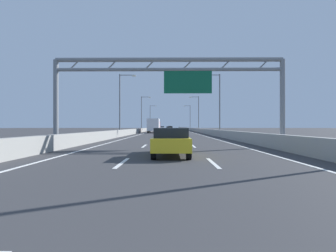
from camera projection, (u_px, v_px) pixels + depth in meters
ground_plane at (170, 130)px, 98.08m from camera, size 260.00×260.00×0.00m
lane_dash_left_1 at (122, 163)px, 10.60m from camera, size 0.16×3.00×0.01m
lane_dash_left_2 at (144, 146)px, 19.60m from camera, size 0.16×3.00×0.01m
lane_dash_left_3 at (153, 140)px, 28.60m from camera, size 0.16×3.00×0.01m
lane_dash_left_4 at (157, 137)px, 37.60m from camera, size 0.16×3.00×0.01m
lane_dash_left_5 at (159, 135)px, 46.60m from camera, size 0.16×3.00×0.01m
lane_dash_left_6 at (161, 133)px, 55.60m from camera, size 0.16×3.00×0.01m
lane_dash_left_7 at (163, 132)px, 64.60m from camera, size 0.16×3.00×0.01m
lane_dash_left_8 at (163, 131)px, 73.60m from camera, size 0.16×3.00×0.01m
lane_dash_left_9 at (164, 131)px, 82.60m from camera, size 0.16×3.00×0.01m
lane_dash_left_10 at (165, 130)px, 91.60m from camera, size 0.16×3.00×0.01m
lane_dash_left_11 at (165, 130)px, 100.60m from camera, size 0.16×3.00×0.01m
lane_dash_left_12 at (166, 130)px, 109.60m from camera, size 0.16×3.00×0.01m
lane_dash_left_13 at (166, 129)px, 118.59m from camera, size 0.16×3.00×0.01m
lane_dash_left_14 at (166, 129)px, 127.59m from camera, size 0.16×3.00×0.01m
lane_dash_left_15 at (167, 129)px, 136.59m from camera, size 0.16×3.00×0.01m
lane_dash_left_16 at (167, 129)px, 145.59m from camera, size 0.16×3.00×0.01m
lane_dash_left_17 at (167, 129)px, 154.59m from camera, size 0.16×3.00×0.01m
lane_dash_right_1 at (213, 163)px, 10.57m from camera, size 0.16×3.00×0.01m
lane_dash_right_2 at (193, 146)px, 19.57m from camera, size 0.16×3.00×0.01m
lane_dash_right_3 at (186, 140)px, 28.57m from camera, size 0.16×3.00×0.01m
lane_dash_right_4 at (182, 137)px, 37.57m from camera, size 0.16×3.00×0.01m
lane_dash_right_5 at (180, 135)px, 46.56m from camera, size 0.16×3.00×0.01m
lane_dash_right_6 at (179, 133)px, 55.56m from camera, size 0.16×3.00×0.01m
lane_dash_right_7 at (177, 132)px, 64.56m from camera, size 0.16×3.00×0.01m
lane_dash_right_8 at (177, 131)px, 73.56m from camera, size 0.16×3.00×0.01m
lane_dash_right_9 at (176, 131)px, 82.56m from camera, size 0.16×3.00×0.01m
lane_dash_right_10 at (175, 130)px, 91.56m from camera, size 0.16×3.00×0.01m
lane_dash_right_11 at (175, 130)px, 100.56m from camera, size 0.16×3.00×0.01m
lane_dash_right_12 at (175, 130)px, 109.56m from camera, size 0.16×3.00×0.01m
lane_dash_right_13 at (174, 129)px, 118.56m from camera, size 0.16×3.00×0.01m
lane_dash_right_14 at (174, 129)px, 127.56m from camera, size 0.16×3.00×0.01m
lane_dash_right_15 at (174, 129)px, 136.56m from camera, size 0.16×3.00×0.01m
lane_dash_right_16 at (174, 129)px, 145.56m from camera, size 0.16×3.00×0.01m
lane_dash_right_17 at (173, 129)px, 154.56m from camera, size 0.16×3.00×0.01m
edge_line_left at (154, 131)px, 86.13m from camera, size 0.16×176.00×0.01m
edge_line_right at (186, 131)px, 86.03m from camera, size 0.16×176.00×0.01m
barrier_left at (153, 129)px, 108.14m from camera, size 0.45×220.00×0.95m
barrier_right at (187, 129)px, 108.02m from camera, size 0.45×220.00×0.95m
sign_gantry at (171, 79)px, 19.02m from camera, size 16.50×0.36×6.36m
streetlamp_left_mid at (121, 101)px, 41.24m from camera, size 2.58×0.28×9.50m
streetlamp_right_mid at (218, 101)px, 41.10m from camera, size 2.58×0.28×9.50m
streetlamp_left_far at (142, 112)px, 72.09m from camera, size 2.58×0.28×9.50m
streetlamp_right_far at (198, 112)px, 71.96m from camera, size 2.58×0.28×9.50m
streetlamp_left_distant at (151, 116)px, 102.95m from camera, size 2.58×0.28×9.50m
streetlamp_right_distant at (190, 116)px, 102.82m from camera, size 2.58×0.28×9.50m
white_car at (162, 128)px, 122.42m from camera, size 1.78×4.24×1.43m
silver_car at (169, 128)px, 87.75m from camera, size 1.84×4.24×1.42m
orange_car at (169, 129)px, 73.86m from camera, size 1.75×4.56×1.38m
yellow_car at (171, 141)px, 13.26m from camera, size 1.75×4.59×1.38m
black_car at (171, 128)px, 110.79m from camera, size 1.76×4.50×1.47m
green_car at (170, 128)px, 126.05m from camera, size 1.74×4.39×1.57m
red_car at (170, 128)px, 119.98m from camera, size 1.72×4.44×1.44m
box_truck at (154, 125)px, 58.53m from camera, size 2.48×7.57×3.05m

